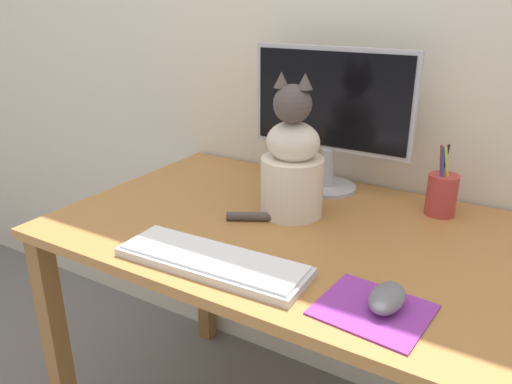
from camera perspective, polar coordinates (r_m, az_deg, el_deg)
wall_back at (r=1.49m, az=11.86°, el=19.99°), size 7.00×0.04×2.50m
desk at (r=1.28m, az=3.59°, el=-8.11°), size 1.12×0.74×0.75m
monitor at (r=1.41m, az=8.55°, el=9.14°), size 0.46×0.17×0.40m
keyboard at (r=1.05m, az=-5.02°, el=-7.83°), size 0.42×0.15×0.02m
mousepad_right at (r=0.94m, az=13.23°, el=-12.97°), size 0.20×0.18×0.00m
computer_mouse_right at (r=0.93m, az=14.76°, el=-11.63°), size 0.06×0.10×0.04m
cat at (r=1.25m, az=4.11°, el=3.18°), size 0.21×0.22×0.36m
pen_cup at (r=1.35m, az=20.45°, el=-0.20°), size 0.08×0.08×0.18m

